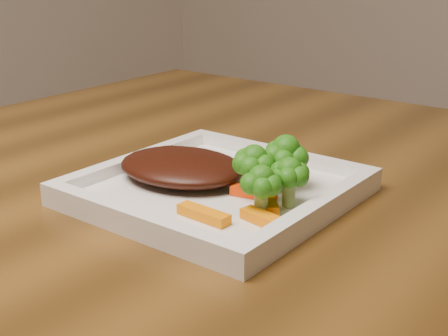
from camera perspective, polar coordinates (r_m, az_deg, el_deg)
The scene contains 11 objects.
plate at distance 0.70m, azimuth -0.65°, elevation -2.24°, with size 0.27×0.27×0.01m, color white.
steak at distance 0.72m, azimuth -3.87°, elevation 0.14°, with size 0.15×0.12×0.03m, color #381108.
broccoli_0 at distance 0.68m, azimuth 5.65°, elevation 0.89°, with size 0.06×0.06×0.07m, color #186C12, non-canonical shape.
broccoli_1 at distance 0.64m, azimuth 6.00°, elevation -0.77°, with size 0.05×0.05×0.06m, color #126E14, non-canonical shape.
broccoli_2 at distance 0.61m, azimuth 3.43°, elevation -1.77°, with size 0.05×0.05×0.06m, color #256510, non-canonical shape.
broccoli_3 at distance 0.66m, azimuth 2.75°, elevation -0.07°, with size 0.05×0.05×0.06m, color #356711, non-canonical shape.
carrot_0 at distance 0.61m, azimuth -1.88°, elevation -4.23°, with size 0.06×0.02×0.01m, color orange.
carrot_1 at distance 0.60m, azimuth 3.95°, elevation -4.78°, with size 0.06×0.02×0.01m, color orange.
carrot_4 at distance 0.73m, azimuth 3.42°, elevation -0.32°, with size 0.06×0.02×0.01m, color #D25003.
carrot_5 at distance 0.64m, azimuth 4.19°, elevation -3.23°, with size 0.05×0.01×0.01m, color orange.
carrot_6 at distance 0.66m, azimuth 2.72°, elevation -2.27°, with size 0.05×0.01×0.01m, color #FF3A04.
Camera 1 is at (0.32, -0.64, 1.01)m, focal length 50.00 mm.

